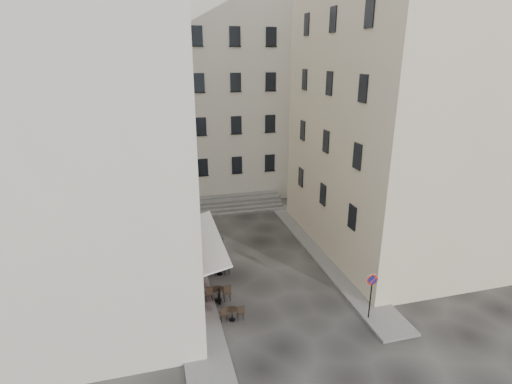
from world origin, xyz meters
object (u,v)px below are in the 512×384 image
object	(u,v)px
no_parking_sign	(372,288)
bistro_table_b	(218,293)
bistro_table_a	(232,313)
pedestrian	(221,250)

from	to	relation	value
no_parking_sign	bistro_table_b	distance (m)	7.98
no_parking_sign	bistro_table_b	bearing A→B (deg)	158.70
bistro_table_a	pedestrian	distance (m)	5.91
no_parking_sign	bistro_table_a	xyz separation A→B (m)	(-6.64, 1.70, -1.40)
bistro_table_b	pedestrian	world-z (taller)	pedestrian
no_parking_sign	pedestrian	size ratio (longest dim) A/B	1.41
pedestrian	bistro_table_a	bearing A→B (deg)	54.78
no_parking_sign	pedestrian	bearing A→B (deg)	134.40
no_parking_sign	bistro_table_a	bearing A→B (deg)	170.97
bistro_table_b	no_parking_sign	bearing A→B (deg)	-26.64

